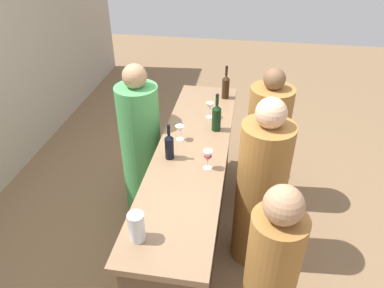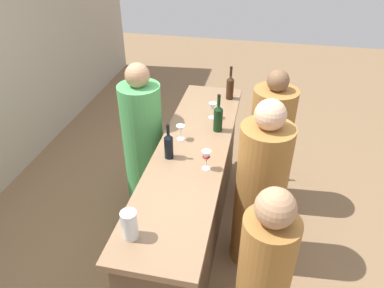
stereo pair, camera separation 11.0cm
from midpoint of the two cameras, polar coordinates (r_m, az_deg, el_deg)
The scene contains 13 objects.
ground_plane at distance 3.56m, azimuth -0.92°, elevation -13.98°, with size 12.00×12.00×0.00m, color #846647.
bar_counter at distance 3.21m, azimuth -1.00°, elevation -8.00°, with size 2.41×0.57×0.98m.
wine_bottle_leftmost_near_black at distance 2.76m, azimuth -4.72°, elevation -0.27°, with size 0.07×0.07×0.30m.
wine_bottle_second_left_dark_green at distance 3.10m, azimuth 2.83°, elevation 4.28°, with size 0.08×0.08×0.34m.
wine_bottle_center_amber_brown at distance 3.67m, azimuth 4.43°, elevation 9.02°, with size 0.07×0.07×0.34m.
wine_glass_near_left at distance 2.65m, azimuth 1.30°, elevation -2.03°, with size 0.07×0.07×0.16m.
wine_glass_near_center at distance 3.31m, azimuth 1.85°, elevation 5.78°, with size 0.07×0.07×0.15m.
wine_glass_near_right at distance 2.99m, azimuth -2.99°, elevation 2.21°, with size 0.07×0.07×0.13m.
water_pitcher at distance 2.17m, azimuth -10.15°, elevation -12.67°, with size 0.10×0.10×0.19m.
person_left_guest at distance 3.60m, azimuth 10.60°, elevation -0.21°, with size 0.46×0.46×1.44m.
person_center_guest at distance 2.44m, azimuth 10.61°, elevation -20.69°, with size 0.38×0.38×1.43m.
person_right_guest at distance 2.97m, azimuth 9.61°, elevation -7.47°, with size 0.48×0.48×1.53m.
person_server_behind at distance 3.46m, azimuth -8.87°, elevation -0.63°, with size 0.44×0.44×1.53m.
Camera 1 is at (-2.37, -0.39, 2.62)m, focal length 34.07 mm.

